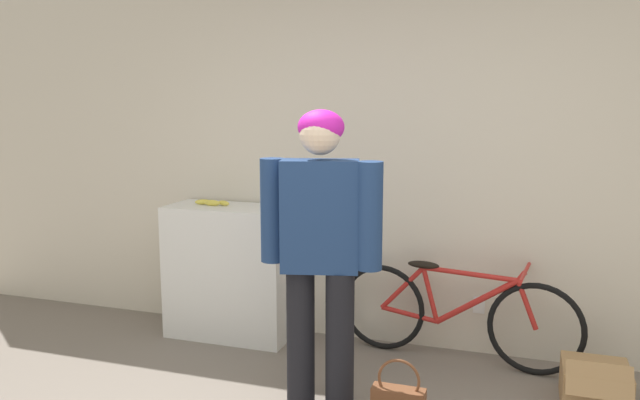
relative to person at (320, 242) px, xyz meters
The scene contains 6 objects.
wall_back 1.22m from the person, 77.75° to the left, with size 8.00×0.07×2.60m.
side_shelf 1.43m from the person, 138.58° to the left, with size 0.93×0.44×0.99m.
person is the anchor object (origin of this frame).
bicycle 1.31m from the person, 54.61° to the left, with size 1.65×0.46×0.69m.
banana 1.44m from the person, 142.21° to the left, with size 0.30×0.09×0.04m.
cardboard_box 1.83m from the person, 19.89° to the left, with size 0.37×0.44×0.31m.
Camera 1 is at (0.81, -2.06, 1.76)m, focal length 35.00 mm.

